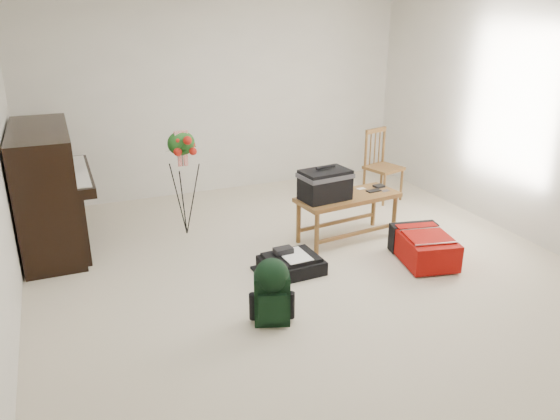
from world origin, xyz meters
name	(u,v)px	position (x,y,z in m)	size (l,w,h in m)	color
floor	(311,274)	(0.00, 0.00, 0.00)	(5.00, 5.50, 0.01)	beige
wall_back	(221,97)	(0.00, 2.75, 1.25)	(5.00, 0.04, 2.50)	silver
wall_right	(533,122)	(2.50, 0.00, 1.25)	(0.04, 5.50, 2.50)	silver
piano	(49,192)	(-2.19, 1.60, 0.60)	(0.71, 1.50, 1.25)	black
bench	(331,188)	(0.52, 0.61, 0.60)	(1.15, 0.57, 0.85)	brown
dining_chair	(382,166)	(1.76, 1.57, 0.44)	(0.49, 0.49, 0.91)	brown
red_suitcase	(421,245)	(1.14, -0.13, 0.16)	(0.59, 0.77, 0.29)	#A40707
black_duffel	(291,264)	(-0.15, 0.11, 0.08)	(0.57, 0.46, 0.23)	black
green_backpack	(272,289)	(-0.64, -0.63, 0.30)	(0.32, 0.30, 0.55)	black
flower_stand	(184,184)	(-0.85, 1.40, 0.58)	(0.41, 0.41, 1.19)	black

